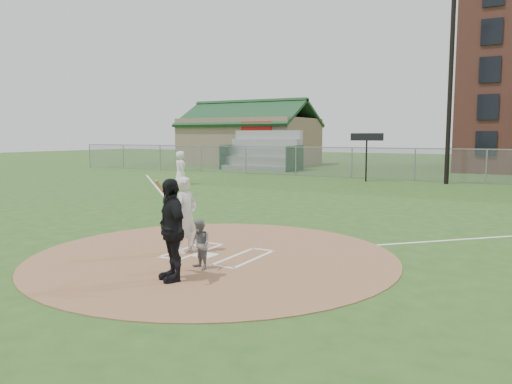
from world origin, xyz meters
The scene contains 14 objects.
ground centered at (0.00, 0.00, 0.00)m, with size 140.00×140.00×0.00m, color #2A4F1B.
dirt_circle centered at (0.00, 0.00, 0.01)m, with size 8.40×8.40×0.02m, color #966A47.
home_plate centered at (-0.13, -0.14, 0.03)m, with size 0.44×0.44×0.03m, color white.
foul_line_third centered at (-9.00, 9.00, 0.01)m, with size 0.10×24.00×0.01m, color white.
catcher centered at (0.41, -1.13, 0.54)m, with size 0.50×0.39×1.03m, color gray.
umpire centered at (0.40, -2.03, 1.00)m, with size 1.15×0.48×1.96m, color black.
ondeck_player centered at (-11.22, 13.27, 0.95)m, with size 0.93×0.61×1.91m, color white.
batters_boxes centered at (0.00, 0.15, 0.03)m, with size 2.08×1.88×0.01m.
batter_at_plate centered at (-0.74, -0.06, 0.92)m, with size 0.58×1.03×1.80m.
outfield_fence centered at (0.00, 22.00, 1.02)m, with size 56.08×0.08×2.03m.
bleachers centered at (-13.00, 26.20, 1.59)m, with size 6.08×3.20×3.20m.
clubhouse centered at (-18.00, 32.99, 2.39)m, with size 12.20×8.71×6.23m.
light_pole centered at (2.00, 21.00, 6.61)m, with size 1.20×0.30×12.22m.
scoreboard_sign centered at (-2.50, 20.20, 2.39)m, with size 2.00×0.10×2.93m.
Camera 1 is at (6.35, -9.40, 2.78)m, focal length 35.00 mm.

